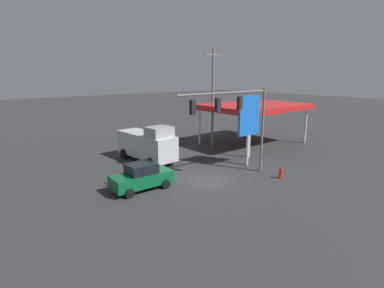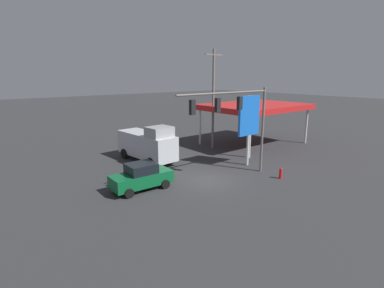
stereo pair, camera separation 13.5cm
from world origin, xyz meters
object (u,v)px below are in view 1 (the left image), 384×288
(sedan_waiting, at_px, (142,177))
(delivery_truck, at_px, (147,144))
(traffic_signal_assembly, at_px, (236,112))
(fire_hydrant, at_px, (281,173))
(utility_pole, at_px, (213,98))
(price_sign, at_px, (249,118))

(sedan_waiting, bearing_deg, delivery_truck, -122.54)
(traffic_signal_assembly, xyz_separation_m, delivery_truck, (2.58, -8.69, -3.65))
(traffic_signal_assembly, height_order, fire_hydrant, traffic_signal_assembly)
(traffic_signal_assembly, relative_size, delivery_truck, 1.29)
(utility_pole, height_order, price_sign, utility_pole)
(sedan_waiting, bearing_deg, utility_pole, -152.71)
(utility_pole, relative_size, delivery_truck, 1.55)
(utility_pole, xyz_separation_m, sedan_waiting, (12.43, 5.88, -4.70))
(delivery_truck, xyz_separation_m, sedan_waiting, (4.08, 5.93, -0.74))
(fire_hydrant, bearing_deg, utility_pole, -103.92)
(traffic_signal_assembly, relative_size, sedan_waiting, 2.01)
(price_sign, xyz_separation_m, delivery_truck, (6.42, -6.78, -2.66))
(traffic_signal_assembly, height_order, sedan_waiting, traffic_signal_assembly)
(price_sign, relative_size, sedan_waiting, 1.42)
(delivery_truck, bearing_deg, price_sign, 39.56)
(traffic_signal_assembly, bearing_deg, sedan_waiting, -22.51)
(traffic_signal_assembly, distance_m, delivery_truck, 9.77)
(utility_pole, relative_size, sedan_waiting, 2.41)
(traffic_signal_assembly, xyz_separation_m, utility_pole, (-5.77, -8.64, 0.31))
(traffic_signal_assembly, distance_m, sedan_waiting, 8.44)
(sedan_waiting, xyz_separation_m, fire_hydrant, (-9.74, 4.97, -0.51))
(traffic_signal_assembly, relative_size, price_sign, 1.42)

